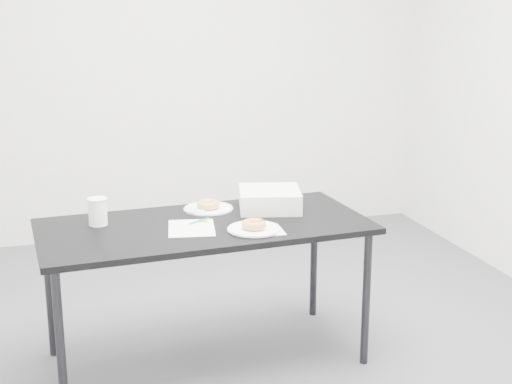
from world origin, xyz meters
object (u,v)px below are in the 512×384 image
object	(u,v)px
plate_far	(208,209)
coffee_cup	(98,212)
scorecard	(191,228)
bakery_box	(270,199)
table	(205,234)
donut_near	(254,224)
pen	(199,221)
plate_near	(254,229)
donut_far	(208,204)

from	to	relation	value
plate_far	coffee_cup	xyz separation A→B (m)	(-0.56, -0.12, 0.06)
scorecard	bakery_box	bearing A→B (deg)	35.21
table	coffee_cup	world-z (taller)	coffee_cup
scorecard	donut_near	xyz separation A→B (m)	(0.27, -0.11, 0.03)
coffee_cup	pen	bearing A→B (deg)	-10.67
plate_near	bakery_box	distance (m)	0.38
plate_near	coffee_cup	distance (m)	0.75
donut_near	coffee_cup	distance (m)	0.75
donut_near	bakery_box	distance (m)	0.38
pen	coffee_cup	xyz separation A→B (m)	(-0.47, 0.09, 0.06)
scorecard	pen	distance (m)	0.10
pen	plate_near	xyz separation A→B (m)	(0.22, -0.20, 0.00)
donut_near	donut_far	bearing A→B (deg)	107.62
plate_near	donut_near	bearing A→B (deg)	0.00
scorecard	table	bearing A→B (deg)	47.37
table	bakery_box	size ratio (longest dim) A/B	5.26
pen	bakery_box	world-z (taller)	bakery_box
scorecard	donut_far	xyz separation A→B (m)	(0.14, 0.29, 0.03)
table	scorecard	bearing A→B (deg)	-146.08
table	plate_near	size ratio (longest dim) A/B	6.42
donut_near	bakery_box	size ratio (longest dim) A/B	0.38
donut_far	bakery_box	distance (m)	0.31
scorecard	plate_far	bearing A→B (deg)	73.24
table	donut_near	xyz separation A→B (m)	(0.20, -0.17, 0.08)
pen	donut_near	size ratio (longest dim) A/B	1.07
pen	plate_far	size ratio (longest dim) A/B	0.50
plate_near	coffee_cup	xyz separation A→B (m)	(-0.69, 0.29, 0.06)
pen	bakery_box	size ratio (longest dim) A/B	0.41
donut_near	scorecard	bearing A→B (deg)	157.29
coffee_cup	plate_far	bearing A→B (deg)	12.12
pen	donut_near	xyz separation A→B (m)	(0.22, -0.20, 0.02)
table	plate_near	distance (m)	0.27
bakery_box	pen	bearing A→B (deg)	-148.31
donut_far	donut_near	bearing A→B (deg)	-72.38
donut_near	donut_far	distance (m)	0.43
coffee_cup	bakery_box	xyz separation A→B (m)	(0.86, 0.04, -0.01)
scorecard	donut_far	distance (m)	0.33
donut_far	bakery_box	size ratio (longest dim) A/B	0.39
coffee_cup	donut_far	bearing A→B (deg)	12.12
plate_near	table	bearing A→B (deg)	139.15
pen	bakery_box	distance (m)	0.42
plate_near	donut_far	world-z (taller)	donut_far
table	coffee_cup	xyz separation A→B (m)	(-0.49, 0.11, 0.12)
pen	donut_far	world-z (taller)	donut_far
coffee_cup	bakery_box	bearing A→B (deg)	2.94
table	plate_far	xyz separation A→B (m)	(0.07, 0.23, 0.06)
table	donut_far	bearing A→B (deg)	69.41
table	donut_near	size ratio (longest dim) A/B	13.68
donut_far	scorecard	bearing A→B (deg)	-116.15
pen	plate_near	size ratio (longest dim) A/B	0.50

